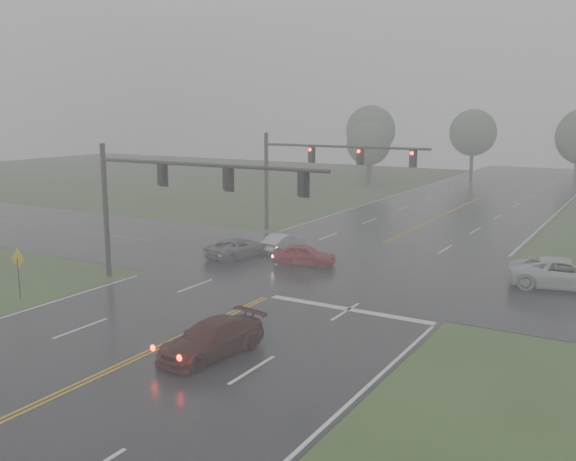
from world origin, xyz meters
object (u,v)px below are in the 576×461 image
Objects in this scene: pickup_white at (564,289)px; sedan_maroon at (212,356)px; sedan_silver at (284,252)px; sedan_red at (304,266)px; car_grey at (239,257)px; signal_gantry_near at (165,188)px; signal_gantry_far at (313,164)px.

sedan_maroon is at bearing 135.37° from pickup_white.
pickup_white is (17.61, -0.22, 0.00)m from sedan_silver.
sedan_maroon is at bearing 177.59° from sedan_red.
sedan_maroon is 1.02× the size of car_grey.
car_grey is 9.33m from signal_gantry_near.
sedan_silver is 3.41m from car_grey.
car_grey is 19.48m from pickup_white.
car_grey is (-4.76, -0.22, 0.00)m from sedan_red.
pickup_white is at bearing -19.52° from signal_gantry_far.
pickup_white is at bearing -160.28° from car_grey.
sedan_silver is 8.54m from signal_gantry_far.
sedan_red is 0.67× the size of pickup_white.
signal_gantry_far is at bearing 7.94° from sedan_red.
signal_gantry_far is (-18.94, 6.72, 5.39)m from pickup_white.
sedan_red is at bearing -165.75° from car_grey.
signal_gantry_near is at bearing 105.84° from pickup_white.
signal_gantry_far is (0.34, 9.47, 5.39)m from car_grey.
signal_gantry_far is (-0.29, 17.08, 0.03)m from signal_gantry_near.
sedan_maroon is 1.25× the size of sedan_silver.
pickup_white is (19.28, 2.75, 0.00)m from car_grey.
signal_gantry_far reaches higher than sedan_maroon.
signal_gantry_near is 17.08m from signal_gantry_far.
sedan_maroon is 0.82× the size of pickup_white.
sedan_red is at bearing 86.68° from pickup_white.
signal_gantry_far is at bearing -80.46° from car_grey.
pickup_white reaches higher than sedan_red.
signal_gantry_near reaches higher than pickup_white.
pickup_white is 20.81m from signal_gantry_far.
sedan_maroon is at bearing 132.74° from car_grey.
car_grey is (-1.67, -2.98, 0.00)m from sedan_silver.
sedan_maroon is at bearing -70.64° from signal_gantry_far.
sedan_silver is (-3.09, 2.76, 0.00)m from sedan_red.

